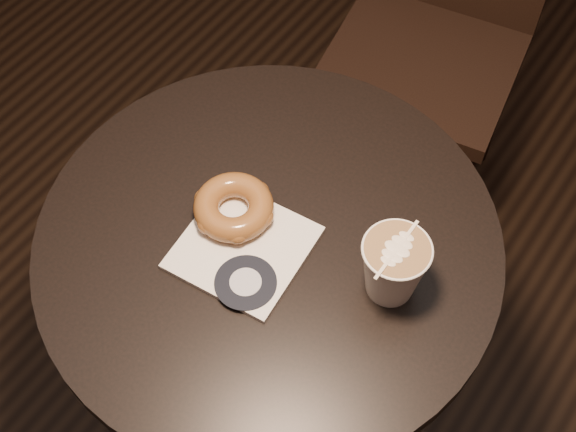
% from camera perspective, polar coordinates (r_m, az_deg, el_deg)
% --- Properties ---
extents(cafe_table, '(0.70, 0.70, 0.75)m').
position_cam_1_polar(cafe_table, '(1.37, -1.25, -5.94)').
color(cafe_table, black).
rests_on(cafe_table, ground).
extents(pastry_bag, '(0.19, 0.19, 0.01)m').
position_cam_1_polar(pastry_bag, '(1.18, -3.20, -2.25)').
color(pastry_bag, white).
rests_on(pastry_bag, cafe_table).
extents(doughnut, '(0.12, 0.12, 0.04)m').
position_cam_1_polar(doughnut, '(1.19, -3.89, 0.64)').
color(doughnut, brown).
rests_on(doughnut, pastry_bag).
extents(latte_cup, '(0.10, 0.10, 0.11)m').
position_cam_1_polar(latte_cup, '(1.11, 7.49, -3.72)').
color(latte_cup, white).
rests_on(latte_cup, cafe_table).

